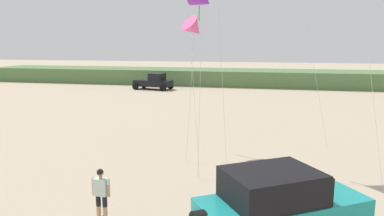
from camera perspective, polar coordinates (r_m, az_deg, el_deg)
The scene contains 5 objects.
dune_ridge at distance 50.74m, azimuth 16.86°, elevation 4.38°, with size 90.00×7.83×2.01m, color #567A47.
jeep at distance 10.20m, azimuth 13.42°, elevation -14.85°, with size 4.94×4.38×2.26m.
person_watching at distance 11.99m, azimuth -13.85°, elevation -12.40°, with size 0.62×0.31×1.67m.
distant_pickup at distance 45.21m, azimuth -5.88°, elevation 4.05°, with size 4.83×2.99×1.98m.
kite_black_sled at distance 20.20m, azimuth 0.36°, elevation 12.18°, with size 1.78×4.78×7.02m.
Camera 1 is at (1.96, -5.95, 5.40)m, focal length 34.55 mm.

